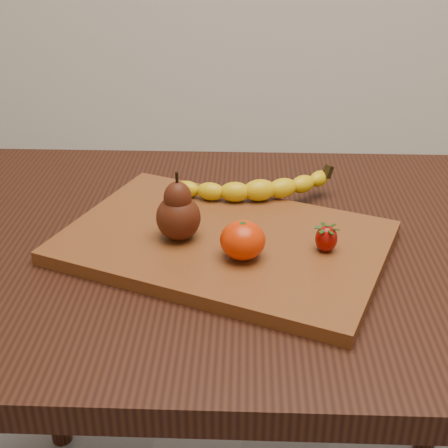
{
  "coord_description": "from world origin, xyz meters",
  "views": [
    {
      "loc": [
        -0.0,
        -0.81,
        1.22
      ],
      "look_at": [
        -0.03,
        -0.03,
        0.8
      ],
      "focal_mm": 50.0,
      "sensor_mm": 36.0,
      "label": 1
    }
  ],
  "objects_px": {
    "cutting_board": "(224,242)",
    "pear": "(178,206)",
    "table": "(244,293)",
    "mandarin": "(243,240)"
  },
  "relations": [
    {
      "from": "pear",
      "to": "cutting_board",
      "type": "bearing_deg",
      "value": 4.05
    },
    {
      "from": "table",
      "to": "mandarin",
      "type": "xyz_separation_m",
      "value": [
        -0.0,
        -0.08,
        0.14
      ]
    },
    {
      "from": "cutting_board",
      "to": "pear",
      "type": "bearing_deg",
      "value": -154.12
    },
    {
      "from": "cutting_board",
      "to": "pear",
      "type": "distance_m",
      "value": 0.09
    },
    {
      "from": "table",
      "to": "pear",
      "type": "height_order",
      "value": "pear"
    },
    {
      "from": "cutting_board",
      "to": "table",
      "type": "bearing_deg",
      "value": 64.6
    },
    {
      "from": "mandarin",
      "to": "pear",
      "type": "bearing_deg",
      "value": 150.56
    },
    {
      "from": "mandarin",
      "to": "cutting_board",
      "type": "bearing_deg",
      "value": 115.82
    },
    {
      "from": "table",
      "to": "pear",
      "type": "distance_m",
      "value": 0.2
    },
    {
      "from": "cutting_board",
      "to": "mandarin",
      "type": "xyz_separation_m",
      "value": [
        0.03,
        -0.06,
        0.04
      ]
    }
  ]
}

